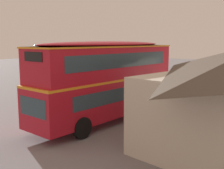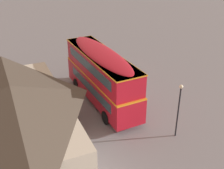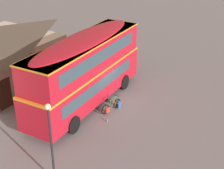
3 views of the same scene
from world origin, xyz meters
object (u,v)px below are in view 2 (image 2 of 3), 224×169
touring_bicycle (121,93)px  backpack_on_ground (119,91)px  street_lamp (179,105)px  water_bottle_blue_sports (132,101)px  double_decker_bus (102,75)px

touring_bicycle → backpack_on_ground: (0.72, -0.19, -0.12)m
touring_bicycle → street_lamp: street_lamp is taller
street_lamp → backpack_on_ground: bearing=4.7°
backpack_on_ground → street_lamp: 8.07m
touring_bicycle → water_bottle_blue_sports: (-1.21, -0.44, -0.26)m
double_decker_bus → touring_bicycle: bearing=-92.1°
touring_bicycle → street_lamp: (-6.95, -0.82, 2.30)m
double_decker_bus → backpack_on_ground: 3.26m
touring_bicycle → water_bottle_blue_sports: touring_bicycle is taller
double_decker_bus → water_bottle_blue_sports: (-1.28, -2.37, -2.54)m
double_decker_bus → touring_bicycle: size_ratio=6.11×
double_decker_bus → street_lamp: double_decker_bus is taller
touring_bicycle → water_bottle_blue_sports: size_ratio=7.42×
touring_bicycle → backpack_on_ground: touring_bicycle is taller
double_decker_bus → street_lamp: 7.54m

